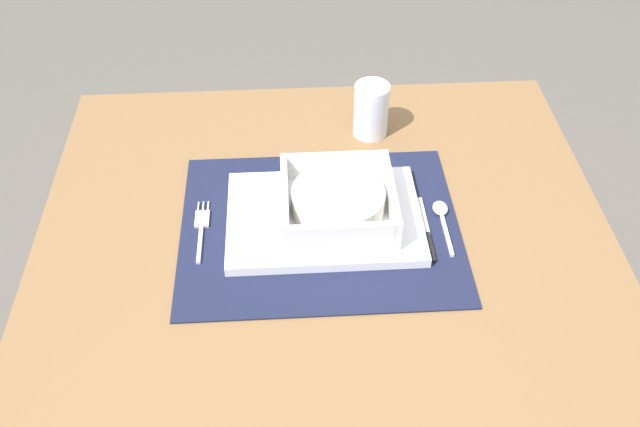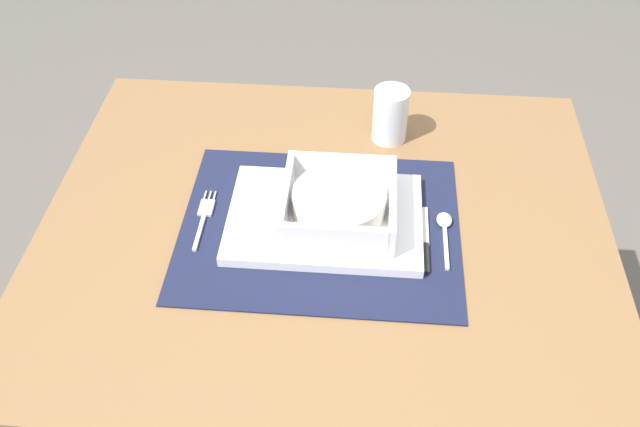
# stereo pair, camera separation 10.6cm
# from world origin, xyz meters

# --- Properties ---
(dining_table) EXTENTS (0.88, 0.75, 0.74)m
(dining_table) POSITION_xyz_m (0.00, 0.00, 0.62)
(dining_table) COLOR brown
(dining_table) RESTS_ON ground
(placemat) EXTENTS (0.43, 0.35, 0.00)m
(placemat) POSITION_xyz_m (-0.01, -0.01, 0.74)
(placemat) COLOR #191E38
(placemat) RESTS_ON dining_table
(serving_plate) EXTENTS (0.30, 0.21, 0.02)m
(serving_plate) POSITION_xyz_m (-0.00, -0.00, 0.75)
(serving_plate) COLOR white
(serving_plate) RESTS_ON placemat
(porridge_bowl) EXTENTS (0.17, 0.17, 0.05)m
(porridge_bowl) POSITION_xyz_m (0.02, -0.00, 0.78)
(porridge_bowl) COLOR white
(porridge_bowl) RESTS_ON serving_plate
(fork) EXTENTS (0.02, 0.13, 0.00)m
(fork) POSITION_xyz_m (-0.19, -0.00, 0.74)
(fork) COLOR silver
(fork) RESTS_ON placemat
(spoon) EXTENTS (0.02, 0.12, 0.01)m
(spoon) POSITION_xyz_m (0.18, 0.00, 0.74)
(spoon) COLOR silver
(spoon) RESTS_ON placemat
(butter_knife) EXTENTS (0.01, 0.14, 0.01)m
(butter_knife) POSITION_xyz_m (0.15, -0.03, 0.74)
(butter_knife) COLOR black
(butter_knife) RESTS_ON placemat
(drinking_glass) EXTENTS (0.06, 0.06, 0.10)m
(drinking_glass) POSITION_xyz_m (0.10, 0.23, 0.78)
(drinking_glass) COLOR white
(drinking_glass) RESTS_ON dining_table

